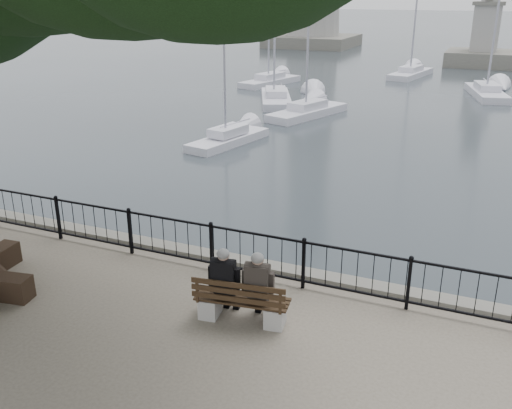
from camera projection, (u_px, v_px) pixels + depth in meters
The scene contains 12 objects.
harbor at pixel (265, 289), 12.16m from camera, with size 260.00×260.00×1.20m.
railing at pixel (256, 253), 11.36m from camera, with size 22.06×0.06×1.00m.
bench at pixel (242, 306), 9.95m from camera, with size 1.71×0.72×0.88m.
person_left at pixel (226, 284), 9.99m from camera, with size 0.44×0.72×1.39m.
person_right at pixel (259, 289), 9.84m from camera, with size 0.44×0.72×1.39m.
lion_monument at pixel (485, 40), 51.14m from camera, with size 6.17×6.17×9.06m.
sailboat_a at pixel (228, 138), 25.46m from camera, with size 2.19×4.81×8.87m.
sailboat_b at pixel (308, 110), 31.06m from camera, with size 3.19×5.79×11.04m.
sailboat_e at pixel (270, 80), 41.44m from camera, with size 2.94×5.86×12.19m.
sailboat_f at pixel (486, 91), 36.84m from camera, with size 3.15×6.38×12.03m.
sailboat_h at pixel (411, 72), 45.13m from camera, with size 2.78×6.36×13.47m.
sailboat_j at pixel (276, 96), 34.86m from camera, with size 3.93×6.20×13.77m.
Camera 1 is at (4.06, -6.95, 5.48)m, focal length 40.00 mm.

